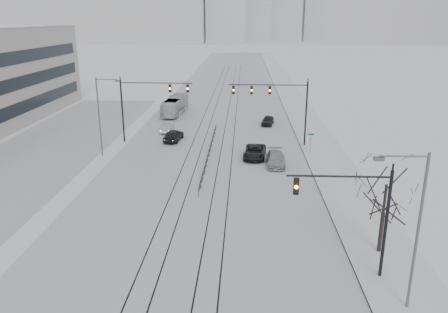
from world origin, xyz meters
TOP-DOWN VIEW (x-y plane):
  - road at (0.00, 60.00)m, footprint 22.00×260.00m
  - sidewalk_east at (13.50, 60.00)m, footprint 5.00×260.00m
  - curb at (11.05, 60.00)m, footprint 0.10×260.00m
  - parking_strip at (-20.00, 35.00)m, footprint 14.00×60.00m
  - tram_rails at (-0.00, 40.00)m, footprint 5.30×180.00m
  - traffic_mast_near at (10.79, 6.00)m, footprint 6.10×0.37m
  - traffic_mast_ne at (8.15, 34.99)m, footprint 9.60×0.37m
  - traffic_mast_nw at (-8.52, 36.00)m, footprint 9.10×0.37m
  - street_light_east at (12.70, 3.00)m, footprint 2.73×0.25m
  - street_light_west at (-12.20, 30.00)m, footprint 2.73×0.25m
  - bare_tree at (13.20, 9.00)m, footprint 4.40×4.40m
  - median_fence at (0.00, 30.00)m, footprint 0.06×24.00m
  - street_sign at (11.80, 32.00)m, footprint 0.70×0.06m
  - sedan_sb_inner at (-5.18, 36.57)m, footprint 2.41×4.74m
  - sedan_sb_outer at (-6.75, 41.01)m, footprint 1.39×3.92m
  - sedan_nb_front at (5.21, 29.88)m, footprint 2.85×5.32m
  - sedan_nb_right at (7.42, 27.33)m, footprint 2.03×4.82m
  - sedan_nb_far at (7.49, 46.15)m, footprint 2.25×4.12m
  - box_truck at (-7.50, 53.05)m, footprint 3.16×10.47m

SIDE VIEW (x-z plane):
  - road at x=0.00m, z-range 0.00..0.02m
  - parking_strip at x=-20.00m, z-range 0.00..0.03m
  - tram_rails at x=0.00m, z-range 0.02..0.03m
  - curb at x=11.05m, z-range 0.00..0.12m
  - sidewalk_east at x=13.50m, z-range 0.00..0.16m
  - median_fence at x=0.00m, z-range 0.03..1.03m
  - sedan_sb_outer at x=-6.75m, z-range 0.00..1.29m
  - sedan_nb_far at x=7.49m, z-range 0.00..1.33m
  - sedan_nb_right at x=7.42m, z-range 0.00..1.39m
  - sedan_nb_front at x=5.21m, z-range 0.00..1.42m
  - sedan_sb_inner at x=-5.18m, z-range 0.00..1.55m
  - box_truck at x=-7.50m, z-range 0.00..2.87m
  - street_sign at x=11.80m, z-range 0.41..2.81m
  - bare_tree at x=13.20m, z-range 1.44..7.54m
  - traffic_mast_near at x=10.79m, z-range 1.06..8.06m
  - street_light_east at x=12.70m, z-range 0.71..9.71m
  - street_light_west at x=-12.20m, z-range 0.71..9.71m
  - traffic_mast_nw at x=-8.52m, z-range 1.57..9.57m
  - traffic_mast_ne at x=8.15m, z-range 1.76..9.76m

